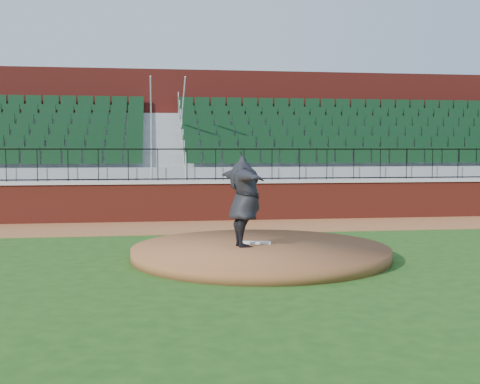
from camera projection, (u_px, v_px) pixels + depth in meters
name	position (u px, v px, depth m)	size (l,w,h in m)	color
ground	(250.00, 259.00, 12.73)	(90.00, 90.00, 0.00)	#1E4714
warning_track	(221.00, 226.00, 18.07)	(34.00, 3.20, 0.01)	brown
field_wall	(216.00, 202.00, 19.60)	(34.00, 0.35, 1.20)	maroon
wall_cap	(216.00, 182.00, 19.56)	(34.00, 0.45, 0.10)	#B7B7B7
wall_railing	(216.00, 165.00, 19.52)	(34.00, 0.05, 1.00)	black
seating_stands	(208.00, 149.00, 22.18)	(34.00, 5.10, 4.60)	gray
concourse_wall	(202.00, 138.00, 24.91)	(34.00, 0.50, 5.50)	maroon
pitchers_mound	(260.00, 252.00, 12.81)	(5.41, 5.41, 0.25)	brown
pitching_rubber	(255.00, 243.00, 13.17)	(0.69, 0.17, 0.05)	white
pitcher	(244.00, 202.00, 12.68)	(2.34, 0.64, 1.90)	black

